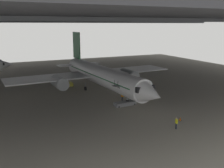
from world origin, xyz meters
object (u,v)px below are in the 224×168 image
Objects in this scene: crew_worker_near_nose at (176,122)px; crew_worker_by_stairs at (122,96)px; baggage_tug at (70,84)px; traffic_cone_orange at (180,119)px; boarding_stairs at (125,101)px; airplane_main at (101,75)px.

crew_worker_near_nose is 1.07× the size of crew_worker_by_stairs.
traffic_cone_orange is at bearing -72.51° from baggage_tug.
boarding_stairs reaches higher than crew_worker_near_nose.
airplane_main is 8.98m from crew_worker_by_stairs.
crew_worker_by_stairs reaches higher than traffic_cone_orange.
airplane_main is 22.37m from traffic_cone_orange.
airplane_main is 11.63m from boarding_stairs.
baggage_tug is (-4.90, 7.35, -3.13)m from airplane_main.
traffic_cone_orange is (3.23, -13.21, -0.63)m from crew_worker_by_stairs.
boarding_stairs is at bearing -89.81° from airplane_main.
baggage_tug is at bearing 110.48° from crew_worker_by_stairs.
airplane_main is at bearing 96.83° from crew_worker_by_stairs.
airplane_main reaches higher than traffic_cone_orange.
traffic_cone_orange is 30.46m from baggage_tug.
crew_worker_by_stairs is at bearing -83.17° from airplane_main.
traffic_cone_orange is at bearing 41.43° from crew_worker_near_nose.
airplane_main is 17.65× the size of baggage_tug.
airplane_main reaches higher than crew_worker_by_stairs.
boarding_stairs is 2.12× the size of baggage_tug.
boarding_stairs reaches higher than baggage_tug.
airplane_main is at bearing 101.08° from traffic_cone_orange.
traffic_cone_orange is at bearing -68.01° from boarding_stairs.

